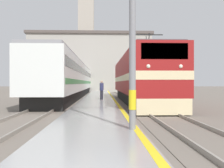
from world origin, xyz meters
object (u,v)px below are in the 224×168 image
Objects in this scene: locomotive_train at (138,79)px; person_on_platform at (102,90)px; clock_tower at (86,25)px; passenger_train at (77,80)px.

person_on_platform is at bearing 167.90° from locomotive_train.
clock_tower is at bearing 99.93° from locomotive_train.
passenger_train is at bearing 113.65° from locomotive_train.
locomotive_train is 11.69× the size of person_on_platform.
passenger_train is 28.10× the size of person_on_platform.
locomotive_train is at bearing -12.10° from person_on_platform.
person_on_platform is at bearing -84.54° from clock_tower.
clock_tower is at bearing 90.27° from passenger_train.
passenger_train is 14.75m from person_on_platform.
locomotive_train is 0.67× the size of clock_tower.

